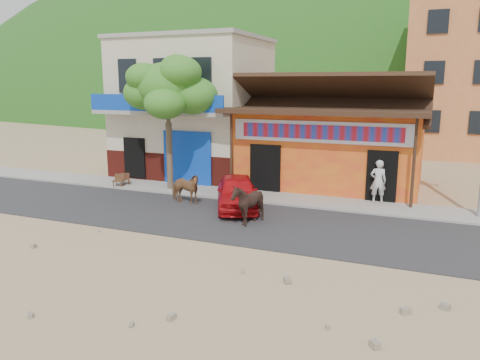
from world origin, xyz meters
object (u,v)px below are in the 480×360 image
(red_car, at_px, (237,192))
(cafe_chair_left, at_px, (118,175))
(cow_dark, at_px, (248,204))
(cow_tan, at_px, (185,188))
(scooter, at_px, (236,183))
(cafe_chair_right, at_px, (125,174))
(pedestrian, at_px, (378,181))
(tree, at_px, (169,123))

(red_car, xyz_separation_m, cafe_chair_left, (-6.59, 1.33, -0.06))
(cow_dark, relative_size, cafe_chair_left, 1.45)
(cow_dark, distance_m, cafe_chair_left, 8.38)
(cow_dark, height_order, cafe_chair_left, cow_dark)
(cow_tan, relative_size, scooter, 1.00)
(cow_tan, bearing_deg, scooter, -21.86)
(cafe_chair_left, xyz_separation_m, cafe_chair_right, (0.05, 0.44, -0.03))
(cow_dark, distance_m, cafe_chair_right, 8.51)
(cow_tan, bearing_deg, cafe_chair_right, 73.38)
(scooter, relative_size, pedestrian, 0.86)
(cow_tan, relative_size, cafe_chair_right, 1.59)
(scooter, bearing_deg, pedestrian, -87.38)
(tree, relative_size, scooter, 4.00)
(tree, distance_m, red_car, 5.09)
(tree, height_order, cow_dark, tree)
(cow_dark, xyz_separation_m, pedestrian, (3.85, 4.57, 0.22))
(tree, xyz_separation_m, scooter, (3.10, 0.42, -2.61))
(cafe_chair_left, bearing_deg, red_car, -29.19)
(cafe_chair_left, bearing_deg, cafe_chair_right, 66.30)
(pedestrian, bearing_deg, cafe_chair_right, -8.61)
(red_car, xyz_separation_m, pedestrian, (5.01, 2.73, 0.30))
(cow_tan, relative_size, pedestrian, 0.86)
(cafe_chair_left, bearing_deg, cow_dark, -40.01)
(cow_tan, height_order, pedestrian, pedestrian)
(tree, relative_size, cow_dark, 4.08)
(tree, height_order, cafe_chair_right, tree)
(cow_tan, xyz_separation_m, cafe_chair_right, (-4.28, 1.86, -0.08))
(tree, height_order, pedestrian, tree)
(cow_tan, xyz_separation_m, scooter, (1.28, 2.34, -0.16))
(tree, xyz_separation_m, pedestrian, (9.10, 0.90, -2.13))
(red_car, height_order, pedestrian, pedestrian)
(red_car, relative_size, scooter, 2.55)
(red_car, xyz_separation_m, cafe_chair_right, (-6.55, 1.76, -0.10))
(red_car, height_order, cafe_chair_left, red_car)
(cow_dark, xyz_separation_m, cafe_chair_right, (-7.71, 3.60, -0.18))
(cow_dark, relative_size, cafe_chair_right, 1.55)
(cow_dark, bearing_deg, cafe_chair_left, -142.98)
(cow_tan, height_order, cafe_chair_left, cow_tan)
(tree, relative_size, pedestrian, 3.44)
(tree, height_order, cafe_chair_left, tree)
(cow_tan, distance_m, scooter, 2.67)
(cow_dark, relative_size, scooter, 0.98)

